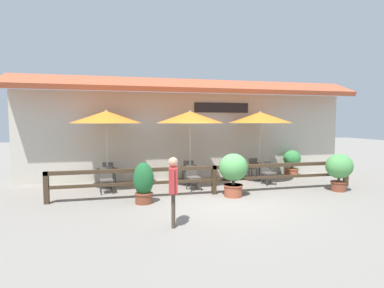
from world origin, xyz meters
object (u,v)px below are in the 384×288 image
at_px(chair_middle_streetside, 193,176).
at_px(dining_table_far, 259,167).
at_px(patio_umbrella_far, 260,118).
at_px(potted_plant_entrance_palm, 144,183).
at_px(pedestrian, 173,182).
at_px(patio_umbrella_middle, 190,117).
at_px(patio_umbrella_near, 106,117).
at_px(dining_table_near, 107,173).
at_px(chair_near_wallside, 109,172).
at_px(chair_far_wallside, 251,167).
at_px(potted_plant_tall_tropical, 339,169).
at_px(potted_plant_broad_leaf, 292,161).
at_px(potted_plant_small_flowering, 233,171).
at_px(chair_middle_wallside, 188,170).
at_px(dining_table_middle, 190,171).
at_px(chair_far_streetside, 268,172).
at_px(chair_near_streetside, 106,178).

xyz_separation_m(chair_middle_streetside, dining_table_far, (2.96, 0.85, 0.07)).
height_order(patio_umbrella_far, potted_plant_entrance_palm, patio_umbrella_far).
xyz_separation_m(dining_table_far, potted_plant_entrance_palm, (-4.78, -2.22, 0.05)).
bearing_deg(potted_plant_entrance_palm, pedestrian, -76.63).
xyz_separation_m(patio_umbrella_middle, chair_middle_streetside, (-0.05, -0.68, -2.07)).
relative_size(patio_umbrella_near, dining_table_near, 3.51).
xyz_separation_m(patio_umbrella_far, dining_table_far, (-0.00, 0.00, -2.00)).
relative_size(patio_umbrella_near, chair_near_wallside, 3.23).
xyz_separation_m(chair_near_wallside, chair_far_wallside, (5.84, -0.12, 0.00)).
xyz_separation_m(potted_plant_entrance_palm, potted_plant_tall_tropical, (6.70, 0.02, 0.18)).
bearing_deg(pedestrian, chair_far_wallside, -30.86).
xyz_separation_m(patio_umbrella_middle, potted_plant_entrance_palm, (-1.88, -2.05, -1.96)).
bearing_deg(patio_umbrella_far, dining_table_far, 135.00).
bearing_deg(potted_plant_broad_leaf, potted_plant_small_flowering, -143.22).
bearing_deg(potted_plant_entrance_palm, chair_far_wallside, 31.17).
distance_m(chair_middle_wallside, potted_plant_small_flowering, 2.75).
bearing_deg(dining_table_middle, chair_middle_streetside, -94.06).
bearing_deg(dining_table_far, chair_far_wallside, 94.41).
xyz_separation_m(chair_far_streetside, potted_plant_entrance_palm, (-4.82, -1.58, 0.11)).
relative_size(dining_table_far, potted_plant_broad_leaf, 0.71).
distance_m(dining_table_middle, chair_far_wallside, 2.97).
bearing_deg(potted_plant_small_flowering, potted_plant_broad_leaf, 36.78).
bearing_deg(chair_near_wallside, patio_umbrella_middle, 171.88).
xyz_separation_m(dining_table_middle, potted_plant_small_flowering, (0.99, -1.90, 0.26)).
height_order(dining_table_near, chair_far_streetside, chair_far_streetside).
bearing_deg(potted_plant_tall_tropical, potted_plant_entrance_palm, -179.87).
height_order(potted_plant_tall_tropical, pedestrian, pedestrian).
bearing_deg(chair_middle_streetside, potted_plant_tall_tropical, -26.43).
relative_size(patio_umbrella_far, potted_plant_broad_leaf, 2.49).
height_order(chair_near_streetside, dining_table_far, chair_near_streetside).
height_order(dining_table_near, chair_far_wallside, chair_far_wallside).
height_order(patio_umbrella_middle, patio_umbrella_far, same).
height_order(dining_table_near, pedestrian, pedestrian).
height_order(patio_umbrella_middle, chair_far_wallside, patio_umbrella_middle).
xyz_separation_m(patio_umbrella_near, chair_far_wallside, (5.85, 0.58, -2.07)).
xyz_separation_m(patio_umbrella_middle, dining_table_far, (2.91, 0.17, -2.00)).
bearing_deg(chair_near_streetside, chair_far_streetside, -7.32).
height_order(dining_table_far, potted_plant_tall_tropical, potted_plant_tall_tropical).
bearing_deg(chair_far_streetside, potted_plant_small_flowering, -148.68).
height_order(dining_table_middle, potted_plant_small_flowering, potted_plant_small_flowering).
relative_size(dining_table_middle, chair_far_streetside, 0.92).
bearing_deg(chair_middle_wallside, potted_plant_broad_leaf, -173.27).
relative_size(patio_umbrella_far, potted_plant_entrance_palm, 2.32).
distance_m(patio_umbrella_middle, potted_plant_small_flowering, 2.76).
distance_m(dining_table_middle, dining_table_far, 2.91).
bearing_deg(chair_far_streetside, patio_umbrella_middle, 166.19).
bearing_deg(dining_table_middle, chair_near_wallside, 162.70).
bearing_deg(dining_table_far, potted_plant_entrance_palm, -155.11).
bearing_deg(patio_umbrella_middle, potted_plant_tall_tropical, -22.88).
relative_size(patio_umbrella_near, potted_plant_tall_tropical, 2.17).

